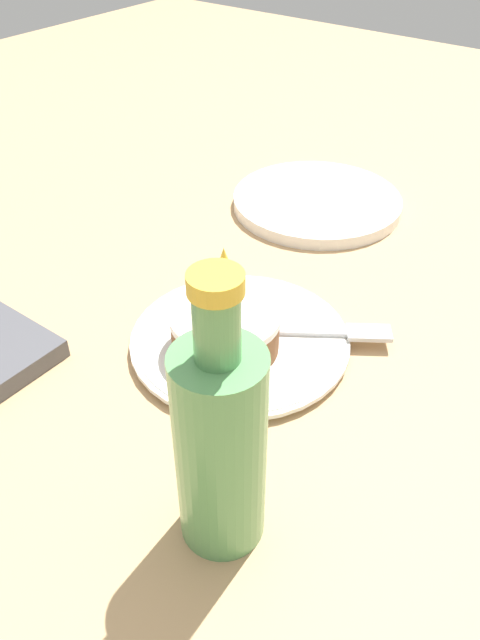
# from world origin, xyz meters

# --- Properties ---
(ground_plane) EXTENTS (2.40, 2.40, 0.04)m
(ground_plane) POSITION_xyz_m (0.00, 0.00, -0.02)
(ground_plane) COLOR tan
(ground_plane) RESTS_ON ground
(plate) EXTENTS (0.22, 0.22, 0.01)m
(plate) POSITION_xyz_m (0.01, 0.02, 0.01)
(plate) COLOR white
(plate) RESTS_ON ground_plane
(cake_slice) EXTENTS (0.11, 0.11, 0.12)m
(cake_slice) POSITION_xyz_m (0.01, 0.04, 0.03)
(cake_slice) COLOR brown
(cake_slice) RESTS_ON plate
(fork) EXTENTS (0.17, 0.13, 0.00)m
(fork) POSITION_xyz_m (-0.05, -0.03, 0.01)
(fork) COLOR silver
(fork) RESTS_ON plate
(bottle) EXTENTS (0.06, 0.06, 0.23)m
(bottle) POSITION_xyz_m (-0.11, 0.19, 0.09)
(bottle) COLOR #599959
(bottle) RESTS_ON ground_plane
(side_plate) EXTENTS (0.23, 0.23, 0.02)m
(side_plate) POSITION_xyz_m (0.10, -0.28, 0.01)
(side_plate) COLOR white
(side_plate) RESTS_ON ground_plane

